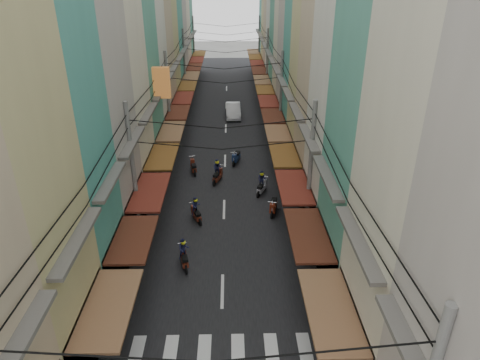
{
  "coord_description": "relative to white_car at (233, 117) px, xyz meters",
  "views": [
    {
      "loc": [
        0.49,
        -18.48,
        14.24
      ],
      "look_at": [
        1.04,
        5.38,
        2.47
      ],
      "focal_mm": 32.0,
      "sensor_mm": 36.0,
      "label": 1
    }
  ],
  "objects": [
    {
      "name": "traffic_sign",
      "position": [
        4.38,
        -30.35,
        2.25
      ],
      "size": [
        0.1,
        0.67,
        3.07
      ],
      "color": "slate",
      "rests_on": "ground"
    },
    {
      "name": "building_row_right",
      "position": [
        7.13,
        -9.36,
        9.41
      ],
      "size": [
        7.8,
        68.98,
        22.59
      ],
      "color": "teal",
      "rests_on": "ground"
    },
    {
      "name": "pedestrians",
      "position": [
        -4.83,
        -23.6,
        1.04
      ],
      "size": [
        11.22,
        23.65,
        2.18
      ],
      "color": "black",
      "rests_on": "ground"
    },
    {
      "name": "white_car",
      "position": [
        0.0,
        0.0,
        0.0
      ],
      "size": [
        5.09,
        2.08,
        1.78
      ],
      "primitive_type": "imported",
      "rotation": [
        0.0,
        0.0,
        0.02
      ],
      "color": "silver",
      "rests_on": "ground"
    },
    {
      "name": "crosswalk",
      "position": [
        -0.79,
        -31.81,
        0.03
      ],
      "size": [
        7.55,
        2.4,
        0.01
      ],
      "color": "silver",
      "rests_on": "ground"
    },
    {
      "name": "ground",
      "position": [
        -0.79,
        -25.81,
        0.0
      ],
      "size": [
        160.0,
        160.0,
        0.0
      ],
      "primitive_type": "plane",
      "color": "#61615D",
      "rests_on": "ground"
    },
    {
      "name": "moving_scooters",
      "position": [
        -0.8,
        -18.46,
        0.52
      ],
      "size": [
        5.98,
        15.33,
        1.83
      ],
      "color": "black",
      "rests_on": "ground"
    },
    {
      "name": "bicycle",
      "position": [
        5.54,
        -25.4,
        0.0
      ],
      "size": [
        1.8,
        1.14,
        1.16
      ],
      "primitive_type": "imported",
      "rotation": [
        0.0,
        0.0,
        1.25
      ],
      "color": "black",
      "rests_on": "ground"
    },
    {
      "name": "parked_scooters",
      "position": [
        3.23,
        -29.24,
        0.47
      ],
      "size": [
        13.31,
        14.08,
        0.99
      ],
      "color": "black",
      "rests_on": "ground"
    },
    {
      "name": "building_row_left",
      "position": [
        -8.71,
        -9.25,
        9.78
      ],
      "size": [
        7.8,
        67.67,
        23.7
      ],
      "color": "beige",
      "rests_on": "ground"
    },
    {
      "name": "sidewalk_left",
      "position": [
        -7.29,
        -5.81,
        0.03
      ],
      "size": [
        3.0,
        80.0,
        0.06
      ],
      "primitive_type": "cube",
      "color": "slate",
      "rests_on": "ground"
    },
    {
      "name": "road",
      "position": [
        -0.79,
        -5.81,
        0.01
      ],
      "size": [
        10.0,
        80.0,
        0.02
      ],
      "primitive_type": "cube",
      "color": "black",
      "rests_on": "ground"
    },
    {
      "name": "market_umbrella",
      "position": [
        5.88,
        -29.16,
        1.91
      ],
      "size": [
        2.06,
        2.06,
        2.17
      ],
      "color": "#B2B2B7",
      "rests_on": "ground"
    },
    {
      "name": "sidewalk_right",
      "position": [
        5.71,
        -5.81,
        0.03
      ],
      "size": [
        3.0,
        80.0,
        0.06
      ],
      "primitive_type": "cube",
      "color": "slate",
      "rests_on": "ground"
    },
    {
      "name": "utility_poles",
      "position": [
        -0.79,
        -10.8,
        6.59
      ],
      "size": [
        10.2,
        66.13,
        8.2
      ],
      "color": "slate",
      "rests_on": "ground"
    }
  ]
}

